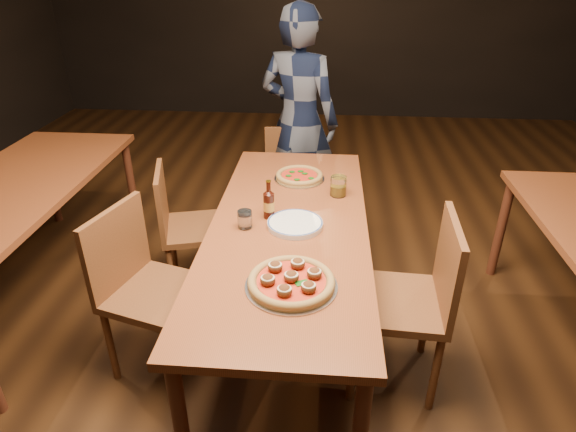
# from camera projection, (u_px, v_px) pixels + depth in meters

# --- Properties ---
(ground) EXTENTS (9.00, 9.00, 0.00)m
(ground) POSITION_uv_depth(u_px,v_px,m) (289.00, 335.00, 2.82)
(ground) COLOR black
(table_main) EXTENTS (0.80, 2.00, 0.75)m
(table_main) POSITION_uv_depth(u_px,v_px,m) (289.00, 235.00, 2.50)
(table_main) COLOR brown
(table_main) RESTS_ON ground
(table_left) EXTENTS (0.80, 2.00, 0.75)m
(table_left) POSITION_uv_depth(u_px,v_px,m) (10.00, 198.00, 2.88)
(table_left) COLOR brown
(table_left) RESTS_ON ground
(chair_main_nw) EXTENTS (0.54, 0.54, 0.94)m
(chair_main_nw) POSITION_uv_depth(u_px,v_px,m) (157.00, 292.00, 2.41)
(chair_main_nw) COLOR #5E2F18
(chair_main_nw) RESTS_ON ground
(chair_main_sw) EXTENTS (0.50, 0.50, 0.88)m
(chair_main_sw) POSITION_uv_depth(u_px,v_px,m) (197.00, 227.00, 3.05)
(chair_main_sw) COLOR #5E2F18
(chair_main_sw) RESTS_ON ground
(chair_main_e) EXTENTS (0.48, 0.48, 0.97)m
(chair_main_e) POSITION_uv_depth(u_px,v_px,m) (397.00, 301.00, 2.33)
(chair_main_e) COLOR #5E2F18
(chair_main_e) RESTS_ON ground
(chair_end) EXTENTS (0.44, 0.44, 0.85)m
(chair_end) POSITION_uv_depth(u_px,v_px,m) (291.00, 184.00, 3.66)
(chair_end) COLOR #5E2F18
(chair_end) RESTS_ON ground
(pizza_meatball) EXTENTS (0.38, 0.38, 0.07)m
(pizza_meatball) POSITION_uv_depth(u_px,v_px,m) (291.00, 281.00, 1.98)
(pizza_meatball) COLOR #B7B7BF
(pizza_meatball) RESTS_ON table_main
(pizza_margherita) EXTENTS (0.31, 0.31, 0.04)m
(pizza_margherita) POSITION_uv_depth(u_px,v_px,m) (299.00, 176.00, 2.94)
(pizza_margherita) COLOR #B7B7BF
(pizza_margherita) RESTS_ON table_main
(plate_stack) EXTENTS (0.28, 0.28, 0.03)m
(plate_stack) POSITION_uv_depth(u_px,v_px,m) (295.00, 224.00, 2.43)
(plate_stack) COLOR white
(plate_stack) RESTS_ON table_main
(beer_bottle) EXTENTS (0.06, 0.06, 0.21)m
(beer_bottle) POSITION_uv_depth(u_px,v_px,m) (269.00, 205.00, 2.48)
(beer_bottle) COLOR black
(beer_bottle) RESTS_ON table_main
(water_glass) EXTENTS (0.07, 0.07, 0.09)m
(water_glass) POSITION_uv_depth(u_px,v_px,m) (245.00, 219.00, 2.40)
(water_glass) COLOR white
(water_glass) RESTS_ON table_main
(amber_glass) EXTENTS (0.09, 0.09, 0.11)m
(amber_glass) POSITION_uv_depth(u_px,v_px,m) (338.00, 186.00, 2.73)
(amber_glass) COLOR #8E6810
(amber_glass) RESTS_ON table_main
(diner) EXTENTS (0.72, 0.60, 1.70)m
(diner) POSITION_uv_depth(u_px,v_px,m) (299.00, 122.00, 3.64)
(diner) COLOR black
(diner) RESTS_ON ground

